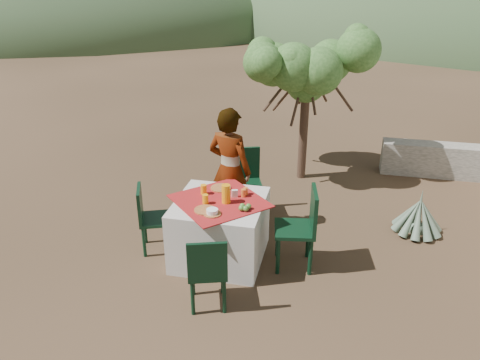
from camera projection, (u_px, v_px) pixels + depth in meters
name	position (u px, v px, depth m)	size (l,w,h in m)	color
ground	(192.00, 265.00, 5.54)	(160.00, 160.00, 0.00)	#332417
table	(220.00, 229.00, 5.55)	(1.30, 1.30, 0.76)	beige
chair_far	(245.00, 179.00, 6.50)	(0.56, 0.56, 0.95)	black
chair_near	(207.00, 270.00, 4.65)	(0.49, 0.49, 0.85)	black
chair_left	(150.00, 216.00, 5.66)	(0.51, 0.51, 0.85)	black
chair_right	(302.00, 225.00, 5.31)	(0.52, 0.52, 0.98)	black
person	(230.00, 170.00, 6.02)	(0.61, 0.40, 1.66)	#8C6651
shrub_tree	(311.00, 75.00, 7.19)	(1.83, 1.79, 2.15)	#4B3325
agave	(418.00, 216.00, 6.13)	(0.66, 0.65, 0.70)	slate
stone_wall	(463.00, 162.00, 7.73)	(2.60, 0.35, 0.55)	gray
hill_near_left	(89.00, 12.00, 35.72)	(40.00, 40.00, 16.00)	#304828
plate_far	(221.00, 188.00, 5.68)	(0.25, 0.25, 0.01)	brown
plate_near	(205.00, 210.00, 5.16)	(0.24, 0.24, 0.01)	brown
glass_far	(204.00, 189.00, 5.52)	(0.07, 0.07, 0.12)	#FF9C10
glass_near	(205.00, 199.00, 5.30)	(0.07, 0.07, 0.11)	#FF9C10
juice_pitcher	(226.00, 194.00, 5.30)	(0.10, 0.10, 0.22)	#FF9C10
bowl_plate	(212.00, 214.00, 5.09)	(0.20, 0.20, 0.01)	brown
white_bowl	(212.00, 211.00, 5.08)	(0.13, 0.13, 0.05)	white
jar_left	(243.00, 193.00, 5.46)	(0.06, 0.06, 0.09)	orange
jar_right	(246.00, 191.00, 5.51)	(0.06, 0.06, 0.09)	orange
napkin_holder	(235.00, 193.00, 5.45)	(0.07, 0.04, 0.09)	white
fruit_cluster	(245.00, 207.00, 5.16)	(0.13, 0.12, 0.07)	#4D8430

